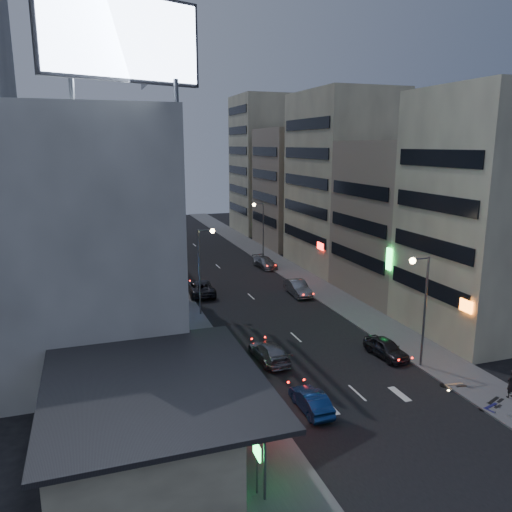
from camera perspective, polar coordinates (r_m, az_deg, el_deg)
name	(u,v)px	position (r m, az deg, el deg)	size (l,w,h in m)	color
ground	(393,425)	(30.96, 15.37, -18.16)	(180.00, 180.00, 0.00)	black
sidewalk_left	(169,293)	(54.55, -9.93, -4.13)	(4.00, 120.00, 0.12)	#4C4C4F
sidewalk_right	(305,280)	(58.93, 5.64, -2.74)	(4.00, 120.00, 0.12)	#4C4C4F
food_court	(138,418)	(27.42, -13.30, -17.55)	(11.00, 13.00, 3.88)	beige
white_building	(71,230)	(42.28, -20.39, 2.83)	(14.00, 24.00, 18.00)	silver
shophouse_near	(485,215)	(44.77, 24.69, 4.27)	(10.00, 11.00, 20.00)	beige
shophouse_mid	(404,219)	(54.18, 16.61, 4.02)	(11.00, 12.00, 16.00)	gray
shophouse_far	(341,182)	(64.61, 9.74, 8.35)	(10.00, 14.00, 22.00)	beige
far_left_a	(88,190)	(66.97, -18.68, 7.16)	(11.00, 10.00, 20.00)	silver
far_left_b	(85,199)	(80.14, -18.98, 6.14)	(12.00, 10.00, 15.00)	gray
far_right_a	(298,188)	(78.45, 4.79, 7.75)	(11.00, 12.00, 18.00)	gray
far_right_b	(270,165)	(91.43, 1.58, 10.36)	(12.00, 12.00, 24.00)	beige
billboard	(123,37)	(32.38, -14.98, 22.99)	(9.52, 3.75, 6.20)	#595B60
street_lamp_right_near	(421,296)	(36.54, 18.35, -4.33)	(1.60, 0.44, 8.02)	#595B60
street_lamp_left	(203,259)	(45.94, -6.04, -0.33)	(1.60, 0.44, 8.02)	#595B60
street_lamp_right_far	(260,224)	(66.16, 0.52, 3.72)	(1.60, 0.44, 8.02)	#595B60
parked_car_right_near	(386,348)	(39.27, 14.64, -10.14)	(1.64, 4.08, 1.39)	#2A292F
parked_car_right_mid	(298,288)	(53.10, 4.79, -3.64)	(1.65, 4.73, 1.56)	gray
parked_car_left	(200,287)	(53.34, -6.39, -3.59)	(2.60, 5.65, 1.57)	#232227
parked_car_right_far	(265,262)	(64.52, 1.02, -0.74)	(1.95, 4.79, 1.39)	gray
road_car_blue	(311,401)	(31.21, 6.30, -16.11)	(1.36, 3.91, 1.29)	navy
road_car_silver	(269,352)	(37.39, 1.51, -10.89)	(1.95, 4.80, 1.39)	gray
person	(511,384)	(35.84, 27.14, -12.87)	(0.66, 0.43, 1.81)	black
scooter_blue	(496,394)	(34.91, 25.70, -14.07)	(1.77, 0.59, 1.08)	navy
scooter_black_b	(497,388)	(35.69, 25.82, -13.43)	(1.88, 0.63, 1.15)	black
scooter_silver_b	(463,375)	(36.63, 22.61, -12.40)	(1.96, 0.65, 1.20)	#B0B4B8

